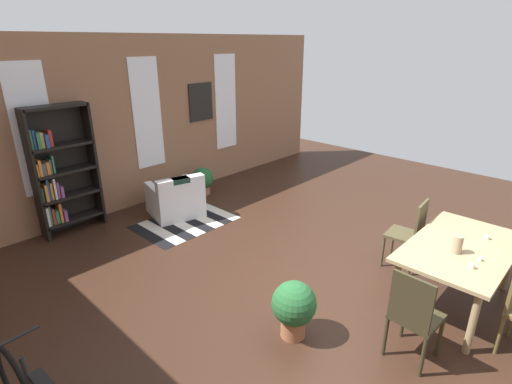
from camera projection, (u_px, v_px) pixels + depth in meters
name	position (u px, v px, depth m)	size (l,w,h in m)	color
ground_plane	(368.00, 297.00, 4.59)	(11.59, 11.59, 0.00)	#352015
back_wall_brick	(146.00, 122.00, 6.95)	(8.97, 0.12, 2.93)	#936548
window_pane_0	(33.00, 130.00, 5.59)	(0.55, 0.02, 1.90)	white
window_pane_1	(147.00, 114.00, 6.85)	(0.55, 0.02, 1.90)	white
window_pane_2	(226.00, 102.00, 8.11)	(0.55, 0.02, 1.90)	white
dining_table	(461.00, 253.00, 4.27)	(1.63, 0.96, 0.73)	#9C835C
vase_on_table	(458.00, 244.00, 4.07)	(0.10, 0.10, 0.19)	#998466
tealight_candle_0	(487.00, 237.00, 4.37)	(0.04, 0.04, 0.05)	silver
tealight_candle_1	(480.00, 259.00, 3.95)	(0.04, 0.04, 0.04)	silver
tealight_candle_2	(473.00, 266.00, 3.81)	(0.04, 0.04, 0.05)	silver
dining_chair_head_left	(414.00, 314.00, 3.52)	(0.42, 0.42, 0.95)	#2F2A19
dining_chair_far_right	(410.00, 232.00, 5.03)	(0.44, 0.44, 0.95)	#453D26
bookshelf_tall	(60.00, 172.00, 5.85)	(0.92, 0.28, 1.96)	black
armchair_white	(176.00, 200.00, 6.67)	(0.97, 0.97, 0.75)	white
potted_plant_by_shelf	(294.00, 306.00, 3.88)	(0.45, 0.45, 0.62)	#9E6042
potted_plant_corner	(202.00, 180.00, 7.58)	(0.42, 0.42, 0.53)	#9E6042
striped_rug	(185.00, 222.00, 6.47)	(1.53, 1.07, 0.01)	black
framed_picture	(201.00, 102.00, 7.63)	(0.56, 0.03, 0.72)	black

